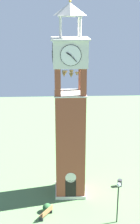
% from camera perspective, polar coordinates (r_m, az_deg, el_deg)
% --- Properties ---
extents(ground, '(80.00, 80.00, 0.00)m').
position_cam_1_polar(ground, '(34.52, 0.00, -14.49)').
color(ground, '#517547').
extents(clock_tower, '(3.55, 3.55, 19.60)m').
position_cam_1_polar(clock_tower, '(30.93, -0.00, -1.65)').
color(clock_tower, brown).
rests_on(clock_tower, ground).
extents(park_bench, '(1.28, 1.56, 0.95)m').
position_cam_1_polar(park_bench, '(30.73, -4.36, -18.03)').
color(park_bench, brown).
rests_on(park_bench, ground).
extents(lamp_post, '(0.36, 0.36, 4.11)m').
position_cam_1_polar(lamp_post, '(29.02, 8.89, -15.01)').
color(lamp_post, black).
rests_on(lamp_post, ground).
extents(trash_bin, '(0.52, 0.52, 0.80)m').
position_cam_1_polar(trash_bin, '(35.70, 9.19, -12.81)').
color(trash_bin, '#2D2D33').
rests_on(trash_bin, ground).
extents(shrub_near_entry, '(0.88, 0.88, 0.85)m').
position_cam_1_polar(shrub_near_entry, '(31.43, -4.25, -17.24)').
color(shrub_near_entry, '#28562D').
rests_on(shrub_near_entry, ground).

